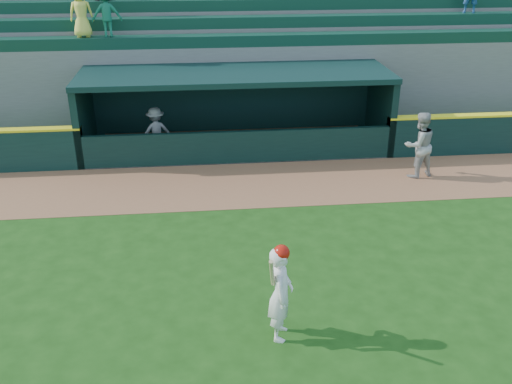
# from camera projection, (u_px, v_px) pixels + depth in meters

# --- Properties ---
(ground) EXTENTS (120.00, 120.00, 0.00)m
(ground) POSITION_uv_depth(u_px,v_px,m) (264.00, 286.00, 11.18)
(ground) COLOR #194010
(ground) RESTS_ON ground
(warning_track) EXTENTS (40.00, 3.00, 0.01)m
(warning_track) POSITION_uv_depth(u_px,v_px,m) (244.00, 184.00, 15.59)
(warning_track) COLOR brown
(warning_track) RESTS_ON ground
(dugout_player_front) EXTENTS (1.06, 0.92, 1.86)m
(dugout_player_front) POSITION_uv_depth(u_px,v_px,m) (419.00, 145.00, 15.75)
(dugout_player_front) COLOR #A09F9A
(dugout_player_front) RESTS_ON ground
(dugout_player_inside) EXTENTS (1.09, 0.82, 1.49)m
(dugout_player_inside) POSITION_uv_depth(u_px,v_px,m) (156.00, 131.00, 17.36)
(dugout_player_inside) COLOR gray
(dugout_player_inside) RESTS_ON ground
(dugout) EXTENTS (9.40, 2.80, 2.46)m
(dugout) POSITION_uv_depth(u_px,v_px,m) (235.00, 105.00, 17.82)
(dugout) COLOR slate
(dugout) RESTS_ON ground
(stands) EXTENTS (34.50, 6.26, 7.10)m
(stands) POSITION_uv_depth(u_px,v_px,m) (226.00, 44.00, 21.51)
(stands) COLOR slate
(stands) RESTS_ON ground
(batter_at_plate) EXTENTS (0.53, 0.83, 1.80)m
(batter_at_plate) POSITION_uv_depth(u_px,v_px,m) (281.00, 292.00, 9.46)
(batter_at_plate) COLOR white
(batter_at_plate) RESTS_ON ground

